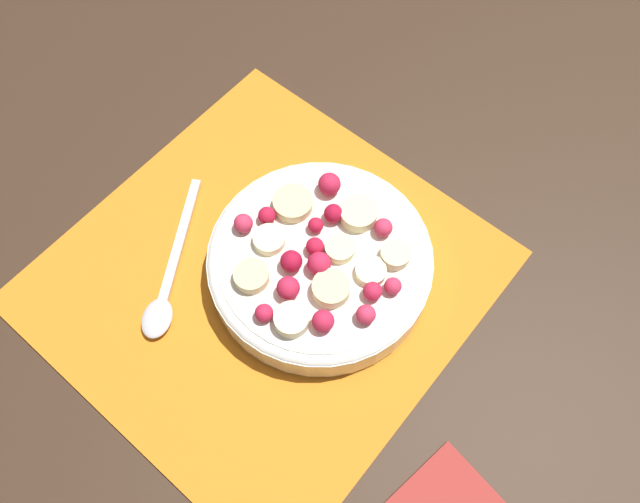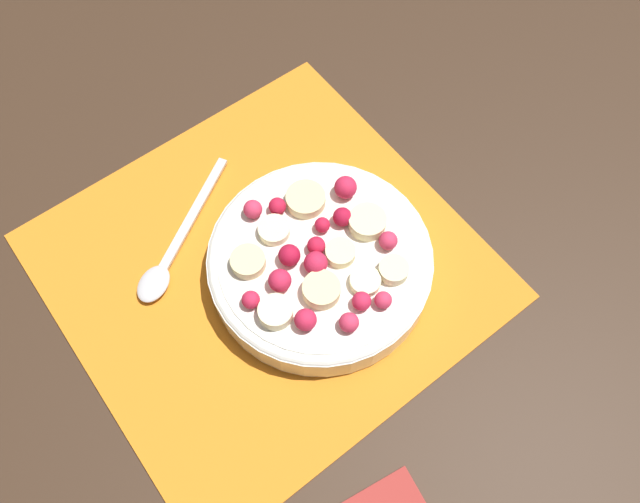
% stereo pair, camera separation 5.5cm
% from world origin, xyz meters
% --- Properties ---
extents(ground_plane, '(3.00, 3.00, 0.00)m').
position_xyz_m(ground_plane, '(0.00, 0.00, 0.00)').
color(ground_plane, '#382619').
extents(placemat, '(0.37, 0.36, 0.01)m').
position_xyz_m(placemat, '(0.00, 0.00, 0.00)').
color(placemat, orange).
rests_on(placemat, ground_plane).
extents(fruit_bowl, '(0.21, 0.21, 0.05)m').
position_xyz_m(fruit_bowl, '(0.04, -0.04, 0.03)').
color(fruit_bowl, silver).
rests_on(fruit_bowl, placemat).
extents(spoon, '(0.15, 0.10, 0.01)m').
position_xyz_m(spoon, '(-0.07, 0.06, 0.01)').
color(spoon, silver).
rests_on(spoon, placemat).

